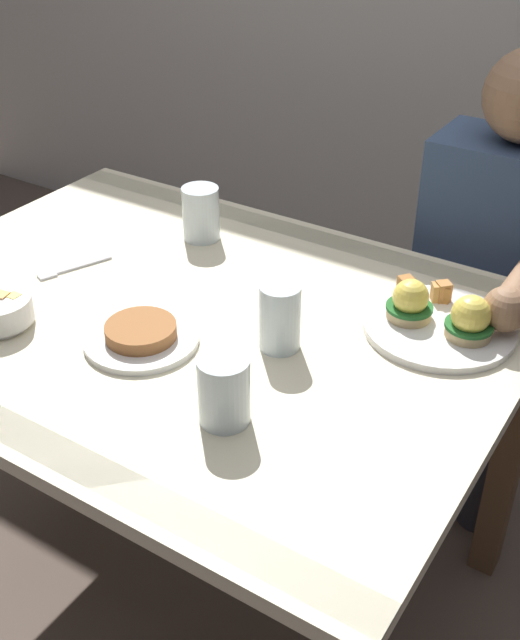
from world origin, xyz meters
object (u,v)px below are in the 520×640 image
Objects in this scene: dining_table at (186,358)px; water_glass_near at (201,217)px; eggs_benedict_plate at (439,318)px; diner_person at (495,276)px; fork at (70,269)px; side_plate at (141,335)px; water_glass_extra at (279,321)px; water_glass_far at (224,394)px.

water_glass_near is (-0.15, 0.26, 0.16)m from dining_table.
diner_person is at bearing 92.19° from eggs_benedict_plate.
diner_person reaches higher than fork.
water_glass_extra is at bearing 29.20° from side_plate.
side_plate is (-0.21, -0.12, -0.04)m from water_glass_extra.
fork is 0.50m from water_glass_extra.
water_glass_near is at bearing 61.69° from fork.
dining_table is 0.35m from water_glass_far.
fork is 0.57m from water_glass_far.
water_glass_near is 0.10× the size of diner_person.
eggs_benedict_plate is 0.42m from diner_person.
side_plate is (0.29, -0.12, 0.01)m from fork.
water_glass_near is at bearing 129.48° from water_glass_far.
dining_table is at bearing -60.31° from water_glass_near.
diner_person is (0.55, 0.34, -0.14)m from water_glass_near.
water_glass_extra reaches higher than eggs_benedict_plate.
water_glass_extra is at bearing -36.44° from water_glass_near.
eggs_benedict_plate is 2.33× the size of water_glass_near.
eggs_benedict_plate reaches higher than dining_table.
diner_person is (0.40, 0.60, 0.02)m from dining_table.
water_glass_near reaches higher than eggs_benedict_plate.
water_glass_far is at bearing -41.26° from dining_table.
water_glass_far is 0.10× the size of diner_person.
water_glass_far is at bearing -21.96° from fork.
water_glass_extra is 0.11× the size of diner_person.
water_glass_far is (-0.18, -0.40, 0.02)m from eggs_benedict_plate.
side_plate is at bearing -68.70° from water_glass_near.
water_glass_extra is 0.65m from diner_person.
water_glass_far is at bearing -50.52° from water_glass_near.
fork is at bearing 157.07° from side_plate.
eggs_benedict_plate is 0.44m from water_glass_far.
dining_table is 10.86× the size of water_glass_far.
dining_table is 1.05× the size of diner_person.
diner_person reaches higher than eggs_benedict_plate.
water_glass_extra reaches higher than fork.
fork is 0.92m from diner_person.
eggs_benedict_plate is (0.42, 0.19, 0.13)m from dining_table.
side_plate is (-0.42, -0.31, -0.01)m from eggs_benedict_plate.
fork is at bearing -118.31° from water_glass_near.
side_plate reaches higher than fork.
water_glass_extra is (-0.03, 0.21, 0.01)m from water_glass_far.
side_plate is at bearing -150.80° from water_glass_extra.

